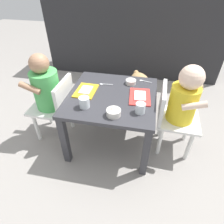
{
  "coord_description": "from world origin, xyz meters",
  "views": [
    {
      "loc": [
        0.22,
        -1.07,
        1.13
      ],
      "look_at": [
        0.0,
        0.0,
        0.27
      ],
      "focal_mm": 30.71,
      "sensor_mm": 36.0,
      "label": 1
    }
  ],
  "objects_px": {
    "dining_table": "(112,103)",
    "water_cup_right": "(140,109)",
    "dog": "(141,85)",
    "food_tray_left": "(86,90)",
    "veggie_bowl_near": "(131,82)",
    "spoon_by_left_tray": "(144,81)",
    "seated_child_left": "(48,90)",
    "seated_child_right": "(182,101)",
    "food_tray_right": "(140,96)",
    "cereal_bowl_right_side": "(114,112)",
    "water_cup_left": "(84,103)",
    "spoon_by_right_tray": "(105,84)"
  },
  "relations": [
    {
      "from": "dog",
      "to": "spoon_by_right_tray",
      "type": "relative_size",
      "value": 4.59
    },
    {
      "from": "seated_child_left",
      "to": "spoon_by_left_tray",
      "type": "distance_m",
      "value": 0.71
    },
    {
      "from": "seated_child_left",
      "to": "cereal_bowl_right_side",
      "type": "relative_size",
      "value": 7.94
    },
    {
      "from": "dining_table",
      "to": "food_tray_left",
      "type": "relative_size",
      "value": 3.04
    },
    {
      "from": "veggie_bowl_near",
      "to": "dog",
      "type": "bearing_deg",
      "value": 78.71
    },
    {
      "from": "dog",
      "to": "spoon_by_left_tray",
      "type": "xyz_separation_m",
      "value": [
        0.03,
        -0.3,
        0.21
      ]
    },
    {
      "from": "seated_child_left",
      "to": "spoon_by_left_tray",
      "type": "height_order",
      "value": "seated_child_left"
    },
    {
      "from": "food_tray_right",
      "to": "water_cup_right",
      "type": "xyz_separation_m",
      "value": [
        0.01,
        -0.16,
        0.02
      ]
    },
    {
      "from": "food_tray_right",
      "to": "spoon_by_right_tray",
      "type": "distance_m",
      "value": 0.29
    },
    {
      "from": "dining_table",
      "to": "water_cup_right",
      "type": "height_order",
      "value": "water_cup_right"
    },
    {
      "from": "water_cup_left",
      "to": "seated_child_right",
      "type": "bearing_deg",
      "value": 16.91
    },
    {
      "from": "water_cup_right",
      "to": "veggie_bowl_near",
      "type": "relative_size",
      "value": 0.83
    },
    {
      "from": "food_tray_left",
      "to": "seated_child_left",
      "type": "bearing_deg",
      "value": -172.93
    },
    {
      "from": "water_cup_left",
      "to": "cereal_bowl_right_side",
      "type": "distance_m",
      "value": 0.2
    },
    {
      "from": "dog",
      "to": "seated_child_left",
      "type": "bearing_deg",
      "value": -138.94
    },
    {
      "from": "food_tray_left",
      "to": "spoon_by_left_tray",
      "type": "bearing_deg",
      "value": 29.49
    },
    {
      "from": "cereal_bowl_right_side",
      "to": "spoon_by_left_tray",
      "type": "distance_m",
      "value": 0.47
    },
    {
      "from": "food_tray_right",
      "to": "water_cup_left",
      "type": "bearing_deg",
      "value": -151.7
    },
    {
      "from": "dining_table",
      "to": "water_cup_right",
      "type": "distance_m",
      "value": 0.27
    },
    {
      "from": "dining_table",
      "to": "veggie_bowl_near",
      "type": "distance_m",
      "value": 0.22
    },
    {
      "from": "dog",
      "to": "cereal_bowl_right_side",
      "type": "distance_m",
      "value": 0.79
    },
    {
      "from": "dog",
      "to": "food_tray_right",
      "type": "height_order",
      "value": "food_tray_right"
    },
    {
      "from": "dining_table",
      "to": "seated_child_right",
      "type": "height_order",
      "value": "seated_child_right"
    },
    {
      "from": "spoon_by_right_tray",
      "to": "veggie_bowl_near",
      "type": "bearing_deg",
      "value": 15.82
    },
    {
      "from": "veggie_bowl_near",
      "to": "spoon_by_left_tray",
      "type": "relative_size",
      "value": 0.77
    },
    {
      "from": "water_cup_right",
      "to": "spoon_by_left_tray",
      "type": "xyz_separation_m",
      "value": [
        -0.0,
        0.38,
        -0.02
      ]
    },
    {
      "from": "dog",
      "to": "food_tray_left",
      "type": "xyz_separation_m",
      "value": [
        -0.36,
        -0.52,
        0.22
      ]
    },
    {
      "from": "dining_table",
      "to": "spoon_by_left_tray",
      "type": "bearing_deg",
      "value": 48.88
    },
    {
      "from": "seated_child_left",
      "to": "spoon_by_left_tray",
      "type": "xyz_separation_m",
      "value": [
        0.66,
        0.25,
        0.01
      ]
    },
    {
      "from": "food_tray_right",
      "to": "water_cup_left",
      "type": "relative_size",
      "value": 3.18
    },
    {
      "from": "seated_child_left",
      "to": "food_tray_right",
      "type": "xyz_separation_m",
      "value": [
        0.65,
        0.03,
        0.01
      ]
    },
    {
      "from": "water_cup_left",
      "to": "water_cup_right",
      "type": "height_order",
      "value": "water_cup_left"
    },
    {
      "from": "water_cup_right",
      "to": "veggie_bowl_near",
      "type": "height_order",
      "value": "water_cup_right"
    },
    {
      "from": "dog",
      "to": "food_tray_right",
      "type": "bearing_deg",
      "value": -88.73
    },
    {
      "from": "seated_child_right",
      "to": "food_tray_right",
      "type": "bearing_deg",
      "value": -178.75
    },
    {
      "from": "water_cup_right",
      "to": "seated_child_right",
      "type": "bearing_deg",
      "value": 33.32
    },
    {
      "from": "dining_table",
      "to": "dog",
      "type": "distance_m",
      "value": 0.58
    },
    {
      "from": "seated_child_right",
      "to": "dog",
      "type": "xyz_separation_m",
      "value": [
        -0.28,
        0.51,
        -0.21
      ]
    },
    {
      "from": "dog",
      "to": "spoon_by_left_tray",
      "type": "height_order",
      "value": "spoon_by_left_tray"
    },
    {
      "from": "dining_table",
      "to": "veggie_bowl_near",
      "type": "xyz_separation_m",
      "value": [
        0.11,
        0.18,
        0.08
      ]
    },
    {
      "from": "dining_table",
      "to": "seated_child_left",
      "type": "xyz_separation_m",
      "value": [
        -0.46,
        -0.02,
        0.06
      ]
    },
    {
      "from": "dining_table",
      "to": "spoon_by_left_tray",
      "type": "distance_m",
      "value": 0.31
    },
    {
      "from": "spoon_by_left_tray",
      "to": "spoon_by_right_tray",
      "type": "bearing_deg",
      "value": -159.5
    },
    {
      "from": "dining_table",
      "to": "spoon_by_right_tray",
      "type": "height_order",
      "value": "spoon_by_right_tray"
    },
    {
      "from": "seated_child_left",
      "to": "food_tray_left",
      "type": "bearing_deg",
      "value": 7.07
    },
    {
      "from": "dog",
      "to": "food_tray_right",
      "type": "relative_size",
      "value": 2.12
    },
    {
      "from": "seated_child_left",
      "to": "dog",
      "type": "height_order",
      "value": "seated_child_left"
    },
    {
      "from": "cereal_bowl_right_side",
      "to": "spoon_by_left_tray",
      "type": "relative_size",
      "value": 0.87
    },
    {
      "from": "cereal_bowl_right_side",
      "to": "seated_child_left",
      "type": "bearing_deg",
      "value": 159.7
    },
    {
      "from": "spoon_by_left_tray",
      "to": "spoon_by_right_tray",
      "type": "relative_size",
      "value": 0.99
    }
  ]
}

